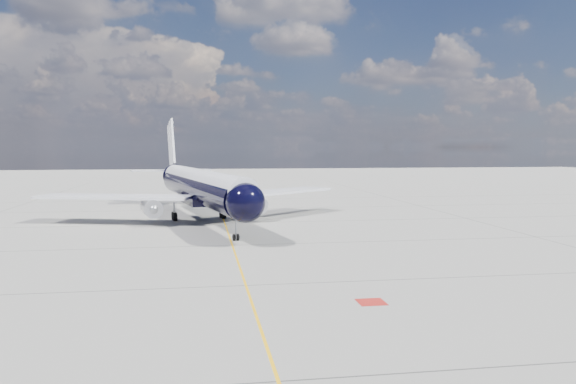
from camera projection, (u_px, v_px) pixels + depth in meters
name	position (u px, v px, depth m)	size (l,w,h in m)	color
ground	(223.00, 218.00, 70.51)	(320.00, 320.00, 0.00)	gray
taxiway_centerline	(225.00, 223.00, 65.58)	(0.16, 160.00, 0.01)	#FFB20D
red_marking	(371.00, 302.00, 32.18)	(1.60, 1.60, 0.01)	maroon
main_airliner	(199.00, 186.00, 68.60)	(37.07, 45.72, 13.31)	black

